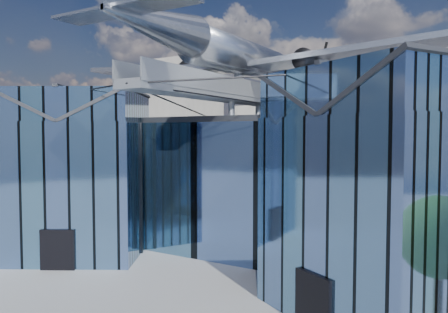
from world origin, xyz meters
The scene contains 4 objects.
ground_plane centered at (0.00, 0.00, 0.00)m, with size 120.00×120.00×0.00m, color gray.
museum centered at (0.00, 5.82, 5.54)m, with size 32.88×24.50×17.60m.
bg_towers centered at (1.45, 50.49, 10.01)m, with size 77.00×24.50×26.00m.
tree_side_w centered at (-28.06, 6.17, 3.22)m, with size 3.77×3.77×4.76m.
Camera 1 is at (14.78, -22.53, 8.70)m, focal length 35.00 mm.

